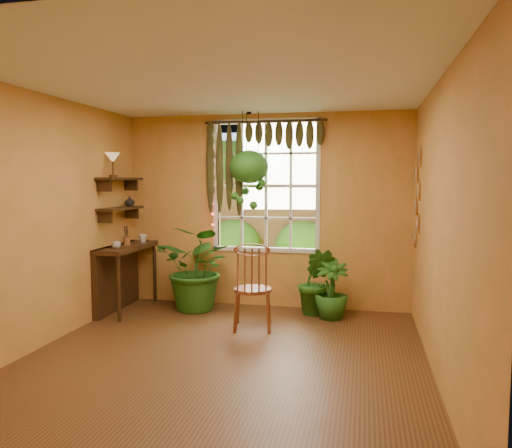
{
  "coord_description": "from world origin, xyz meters",
  "views": [
    {
      "loc": [
        1.34,
        -4.6,
        1.78
      ],
      "look_at": [
        0.1,
        1.15,
        1.26
      ],
      "focal_mm": 35.0,
      "sensor_mm": 36.0,
      "label": 1
    }
  ],
  "objects_px": {
    "windsor_chair": "(253,300)",
    "potted_plant_mid": "(316,282)",
    "counter_ledge": "(120,270)",
    "hanging_basket": "(249,171)",
    "potted_plant_left": "(199,268)"
  },
  "relations": [
    {
      "from": "counter_ledge",
      "to": "hanging_basket",
      "type": "xyz_separation_m",
      "value": [
        1.72,
        0.43,
        1.36
      ]
    },
    {
      "from": "potted_plant_mid",
      "to": "hanging_basket",
      "type": "bearing_deg",
      "value": 172.9
    },
    {
      "from": "counter_ledge",
      "to": "windsor_chair",
      "type": "height_order",
      "value": "windsor_chair"
    },
    {
      "from": "windsor_chair",
      "to": "potted_plant_mid",
      "type": "xyz_separation_m",
      "value": [
        0.68,
        0.81,
        0.1
      ]
    },
    {
      "from": "potted_plant_mid",
      "to": "counter_ledge",
      "type": "bearing_deg",
      "value": -173.3
    },
    {
      "from": "counter_ledge",
      "to": "potted_plant_left",
      "type": "xyz_separation_m",
      "value": [
        1.06,
        0.2,
        0.03
      ]
    },
    {
      "from": "windsor_chair",
      "to": "potted_plant_mid",
      "type": "height_order",
      "value": "windsor_chair"
    },
    {
      "from": "windsor_chair",
      "to": "hanging_basket",
      "type": "distance_m",
      "value": 1.83
    },
    {
      "from": "windsor_chair",
      "to": "potted_plant_left",
      "type": "relative_size",
      "value": 1.03
    },
    {
      "from": "windsor_chair",
      "to": "potted_plant_mid",
      "type": "distance_m",
      "value": 1.06
    },
    {
      "from": "counter_ledge",
      "to": "windsor_chair",
      "type": "distance_m",
      "value": 2.05
    },
    {
      "from": "potted_plant_mid",
      "to": "hanging_basket",
      "type": "relative_size",
      "value": 0.67
    },
    {
      "from": "counter_ledge",
      "to": "windsor_chair",
      "type": "xyz_separation_m",
      "value": [
        1.98,
        -0.5,
        -0.2
      ]
    },
    {
      "from": "counter_ledge",
      "to": "hanging_basket",
      "type": "height_order",
      "value": "hanging_basket"
    },
    {
      "from": "potted_plant_left",
      "to": "hanging_basket",
      "type": "xyz_separation_m",
      "value": [
        0.66,
        0.22,
        1.32
      ]
    }
  ]
}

